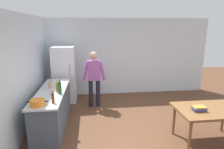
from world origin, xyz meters
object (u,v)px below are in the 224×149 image
Objects in this scene: bottle_wine_green at (60,88)px; bottle_beer_brown at (53,98)px; dining_table at (210,112)px; utensil_jar at (51,85)px; cooking_pot at (37,103)px; bottle_oil_amber at (57,88)px; person at (94,76)px; refrigerator at (64,75)px; book_stack at (199,108)px.

bottle_wine_green is 0.53m from bottle_beer_brown.
utensil_jar is at bearing 159.15° from dining_table.
bottle_oil_amber reaches higher than cooking_pot.
dining_table is (2.35, -2.15, -0.31)m from person.
cooking_pot is at bearing -94.53° from refrigerator.
bottle_beer_brown is (0.25, -1.01, 0.03)m from utensil_jar.
utensil_jar is 1.04m from bottle_beer_brown.
cooking_pot is (-0.20, -2.48, 0.06)m from refrigerator.
person is 5.31× the size of utensil_jar.
person is at bearing -30.23° from refrigerator.
dining_table is 5.00× the size of bottle_oil_amber.
dining_table is 3.50× the size of cooking_pot.
refrigerator is 5.62× the size of utensil_jar.
person is (0.95, -0.55, 0.08)m from refrigerator.
book_stack is at bearing -23.50° from utensil_jar.
cooking_pot is 1.18× the size of bottle_wine_green.
person is 6.07× the size of bottle_oil_amber.
utensil_jar is (-0.16, -1.38, 0.08)m from refrigerator.
bottle_beer_brown reaches higher than book_stack.
cooking_pot is 1.43× the size of bottle_oil_amber.
bottle_oil_amber is at bearing -87.75° from refrigerator.
refrigerator is at bearing 149.77° from person.
cooking_pot is at bearing 175.00° from book_stack.
bottle_beer_brown is at bearing -87.91° from refrigerator.
cooking_pot is 1.54× the size of book_stack.
cooking_pot is at bearing -162.99° from bottle_beer_brown.
cooking_pot is 1.10m from utensil_jar.
cooking_pot reaches higher than book_stack.
person is at bearing 132.99° from book_stack.
book_stack is at bearing -42.55° from refrigerator.
person is 1.48m from bottle_oil_amber.
dining_table is 3.51m from cooking_pot.
refrigerator is 1.39m from utensil_jar.
person is 1.54m from bottle_wine_green.
utensil_jar is 1.24× the size of book_stack.
book_stack is (3.17, -1.38, -0.18)m from utensil_jar.
bottle_wine_green is at bearing -56.78° from bottle_oil_amber.
refrigerator reaches higher than utensil_jar.
refrigerator is 1.06× the size of person.
bottle_beer_brown is (-0.06, -0.53, -0.04)m from bottle_wine_green.
refrigerator reaches higher than bottle_beer_brown.
bottle_wine_green is 1.21× the size of bottle_oil_amber.
cooking_pot is 1.54× the size of bottle_beer_brown.
dining_table is at bearing -3.62° from cooking_pot.
bottle_wine_green is at bearing 83.77° from bottle_beer_brown.
book_stack is (3.01, -2.76, -0.10)m from refrigerator.
refrigerator is 4.50× the size of cooking_pot.
book_stack is (2.92, -0.37, -0.21)m from bottle_beer_brown.
bottle_beer_brown is 1.00× the size of book_stack.
cooking_pot is 1.25× the size of utensil_jar.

